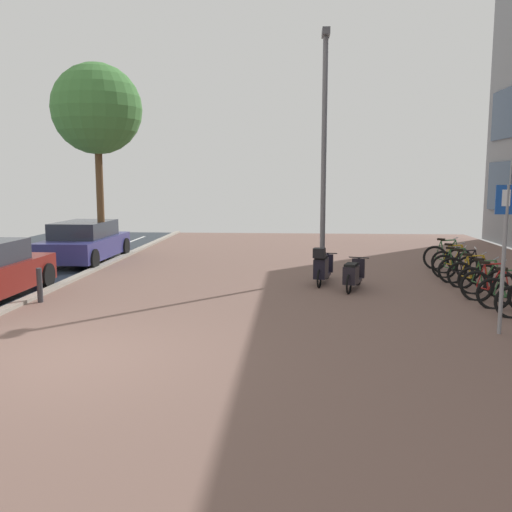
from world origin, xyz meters
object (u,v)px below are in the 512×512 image
at_px(bicycle_rack_02, 492,287).
at_px(bicycle_rack_01, 509,294).
at_px(parking_sign, 505,243).
at_px(bicycle_rack_05, 465,271).
at_px(bicycle_rack_06, 456,267).
at_px(scooter_near, 322,267).
at_px(bicycle_rack_03, 486,282).
at_px(bollard_far, 40,285).
at_px(bicycle_rack_08, 447,258).
at_px(parked_car_far, 84,242).
at_px(bicycle_rack_07, 454,263).
at_px(scooter_mid, 353,275).
at_px(street_tree, 97,110).
at_px(bicycle_rack_04, 474,276).
at_px(lamp_post, 324,145).

bearing_deg(bicycle_rack_02, bicycle_rack_01, -83.32).
bearing_deg(parking_sign, bicycle_rack_02, 73.59).
bearing_deg(bicycle_rack_05, bicycle_rack_01, -90.13).
relative_size(bicycle_rack_06, scooter_near, 0.72).
distance_m(bicycle_rack_03, bollard_far, 10.18).
distance_m(bicycle_rack_08, bollard_far, 11.42).
distance_m(bicycle_rack_05, parked_car_far, 11.84).
distance_m(bicycle_rack_02, bicycle_rack_07, 3.73).
xyz_separation_m(bicycle_rack_01, scooter_mid, (-3.01, 1.92, 0.04)).
bearing_deg(scooter_mid, street_tree, 152.01).
distance_m(scooter_mid, parked_car_far, 9.40).
xyz_separation_m(bicycle_rack_04, bollard_far, (-10.05, -2.15, 0.05)).
distance_m(parked_car_far, lamp_post, 8.68).
bearing_deg(scooter_near, bicycle_rack_05, 5.74).
relative_size(bicycle_rack_02, bicycle_rack_08, 0.95).
bearing_deg(bicycle_rack_04, lamp_post, 160.57).
xyz_separation_m(scooter_near, bollard_far, (-6.33, -2.52, -0.07)).
bearing_deg(lamp_post, scooter_mid, -67.27).
distance_m(scooter_near, parking_sign, 5.40).
relative_size(bicycle_rack_07, parking_sign, 0.45).
bearing_deg(bicycle_rack_02, bicycle_rack_03, 81.54).
relative_size(bicycle_rack_01, bicycle_rack_08, 0.95).
relative_size(bicycle_rack_07, bicycle_rack_08, 0.90).
bearing_deg(bicycle_rack_08, parking_sign, -97.93).
distance_m(bicycle_rack_02, scooter_near, 4.09).
distance_m(bicycle_rack_06, street_tree, 11.89).
relative_size(bicycle_rack_06, lamp_post, 0.19).
relative_size(bicycle_rack_03, bicycle_rack_04, 0.98).
bearing_deg(bollard_far, street_tree, 96.57).
bearing_deg(street_tree, bicycle_rack_02, -26.40).
distance_m(bicycle_rack_01, bollard_far, 10.06).
height_order(parking_sign, street_tree, street_tree).
xyz_separation_m(bicycle_rack_05, parking_sign, (-0.85, -4.79, 1.26)).
xyz_separation_m(bicycle_rack_03, bicycle_rack_04, (-0.03, 0.74, 0.01)).
height_order(lamp_post, bollard_far, lamp_post).
height_order(bicycle_rack_02, bicycle_rack_04, bicycle_rack_02).
bearing_deg(parked_car_far, scooter_mid, -26.95).
relative_size(bicycle_rack_06, bicycle_rack_07, 1.07).
distance_m(bicycle_rack_04, lamp_post, 5.09).
distance_m(parked_car_far, street_tree, 4.31).
bearing_deg(bicycle_rack_03, parked_car_far, 157.64).
bearing_deg(bicycle_rack_07, bicycle_rack_03, -92.22).
height_order(scooter_mid, lamp_post, lamp_post).
bearing_deg(bollard_far, parking_sign, -11.61).
height_order(scooter_mid, parked_car_far, parked_car_far).
relative_size(bicycle_rack_06, scooter_mid, 0.78).
bearing_deg(bicycle_rack_01, bicycle_rack_07, 88.22).
relative_size(bicycle_rack_08, scooter_mid, 0.82).
bearing_deg(scooter_mid, parked_car_far, 153.05).
bearing_deg(parking_sign, bicycle_rack_05, 79.97).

